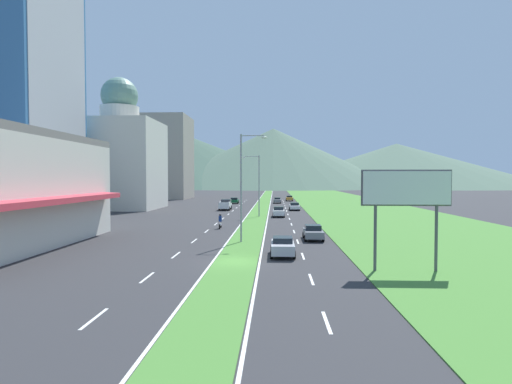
% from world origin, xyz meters
% --- Properties ---
extents(ground_plane, '(600.00, 600.00, 0.00)m').
position_xyz_m(ground_plane, '(0.00, 0.00, 0.00)').
color(ground_plane, '#2D2D30').
extents(grass_median, '(3.20, 240.00, 0.06)m').
position_xyz_m(grass_median, '(0.00, 60.00, 0.03)').
color(grass_median, '#477F33').
rests_on(grass_median, ground_plane).
extents(grass_verge_right, '(24.00, 240.00, 0.06)m').
position_xyz_m(grass_verge_right, '(20.60, 60.00, 0.03)').
color(grass_verge_right, '#477F33').
rests_on(grass_verge_right, ground_plane).
extents(lane_dash_left_1, '(0.16, 2.80, 0.01)m').
position_xyz_m(lane_dash_left_1, '(-5.10, -12.45, 0.01)').
color(lane_dash_left_1, silver).
rests_on(lane_dash_left_1, ground_plane).
extents(lane_dash_left_2, '(0.16, 2.80, 0.01)m').
position_xyz_m(lane_dash_left_2, '(-5.10, -4.90, 0.01)').
color(lane_dash_left_2, silver).
rests_on(lane_dash_left_2, ground_plane).
extents(lane_dash_left_3, '(0.16, 2.80, 0.01)m').
position_xyz_m(lane_dash_left_3, '(-5.10, 2.65, 0.01)').
color(lane_dash_left_3, silver).
rests_on(lane_dash_left_3, ground_plane).
extents(lane_dash_left_4, '(0.16, 2.80, 0.01)m').
position_xyz_m(lane_dash_left_4, '(-5.10, 10.20, 0.01)').
color(lane_dash_left_4, silver).
rests_on(lane_dash_left_4, ground_plane).
extents(lane_dash_left_5, '(0.16, 2.80, 0.01)m').
position_xyz_m(lane_dash_left_5, '(-5.10, 17.76, 0.01)').
color(lane_dash_left_5, silver).
rests_on(lane_dash_left_5, ground_plane).
extents(lane_dash_left_6, '(0.16, 2.80, 0.01)m').
position_xyz_m(lane_dash_left_6, '(-5.10, 25.31, 0.01)').
color(lane_dash_left_6, silver).
rests_on(lane_dash_left_6, ground_plane).
extents(lane_dash_left_7, '(0.16, 2.80, 0.01)m').
position_xyz_m(lane_dash_left_7, '(-5.10, 32.86, 0.01)').
color(lane_dash_left_7, silver).
rests_on(lane_dash_left_7, ground_plane).
extents(lane_dash_left_8, '(0.16, 2.80, 0.01)m').
position_xyz_m(lane_dash_left_8, '(-5.10, 40.41, 0.01)').
color(lane_dash_left_8, silver).
rests_on(lane_dash_left_8, ground_plane).
extents(lane_dash_left_9, '(0.16, 2.80, 0.01)m').
position_xyz_m(lane_dash_left_9, '(-5.10, 47.96, 0.01)').
color(lane_dash_left_9, silver).
rests_on(lane_dash_left_9, ground_plane).
extents(lane_dash_left_10, '(0.16, 2.80, 0.01)m').
position_xyz_m(lane_dash_left_10, '(-5.10, 55.51, 0.01)').
color(lane_dash_left_10, silver).
rests_on(lane_dash_left_10, ground_plane).
extents(lane_dash_left_11, '(0.16, 2.80, 0.01)m').
position_xyz_m(lane_dash_left_11, '(-5.10, 63.06, 0.01)').
color(lane_dash_left_11, silver).
rests_on(lane_dash_left_11, ground_plane).
extents(lane_dash_left_12, '(0.16, 2.80, 0.01)m').
position_xyz_m(lane_dash_left_12, '(-5.10, 70.61, 0.01)').
color(lane_dash_left_12, silver).
rests_on(lane_dash_left_12, ground_plane).
extents(lane_dash_left_13, '(0.16, 2.80, 0.01)m').
position_xyz_m(lane_dash_left_13, '(-5.10, 78.16, 0.01)').
color(lane_dash_left_13, silver).
rests_on(lane_dash_left_13, ground_plane).
extents(lane_dash_left_14, '(0.16, 2.80, 0.01)m').
position_xyz_m(lane_dash_left_14, '(-5.10, 85.71, 0.01)').
color(lane_dash_left_14, silver).
rests_on(lane_dash_left_14, ground_plane).
extents(lane_dash_right_1, '(0.16, 2.80, 0.01)m').
position_xyz_m(lane_dash_right_1, '(5.10, -12.45, 0.01)').
color(lane_dash_right_1, silver).
rests_on(lane_dash_right_1, ground_plane).
extents(lane_dash_right_2, '(0.16, 2.80, 0.01)m').
position_xyz_m(lane_dash_right_2, '(5.10, -4.90, 0.01)').
color(lane_dash_right_2, silver).
rests_on(lane_dash_right_2, ground_plane).
extents(lane_dash_right_3, '(0.16, 2.80, 0.01)m').
position_xyz_m(lane_dash_right_3, '(5.10, 2.65, 0.01)').
color(lane_dash_right_3, silver).
rests_on(lane_dash_right_3, ground_plane).
extents(lane_dash_right_4, '(0.16, 2.80, 0.01)m').
position_xyz_m(lane_dash_right_4, '(5.10, 10.20, 0.01)').
color(lane_dash_right_4, silver).
rests_on(lane_dash_right_4, ground_plane).
extents(lane_dash_right_5, '(0.16, 2.80, 0.01)m').
position_xyz_m(lane_dash_right_5, '(5.10, 17.76, 0.01)').
color(lane_dash_right_5, silver).
rests_on(lane_dash_right_5, ground_plane).
extents(lane_dash_right_6, '(0.16, 2.80, 0.01)m').
position_xyz_m(lane_dash_right_6, '(5.10, 25.31, 0.01)').
color(lane_dash_right_6, silver).
rests_on(lane_dash_right_6, ground_plane).
extents(lane_dash_right_7, '(0.16, 2.80, 0.01)m').
position_xyz_m(lane_dash_right_7, '(5.10, 32.86, 0.01)').
color(lane_dash_right_7, silver).
rests_on(lane_dash_right_7, ground_plane).
extents(lane_dash_right_8, '(0.16, 2.80, 0.01)m').
position_xyz_m(lane_dash_right_8, '(5.10, 40.41, 0.01)').
color(lane_dash_right_8, silver).
rests_on(lane_dash_right_8, ground_plane).
extents(lane_dash_right_9, '(0.16, 2.80, 0.01)m').
position_xyz_m(lane_dash_right_9, '(5.10, 47.96, 0.01)').
color(lane_dash_right_9, silver).
rests_on(lane_dash_right_9, ground_plane).
extents(lane_dash_right_10, '(0.16, 2.80, 0.01)m').
position_xyz_m(lane_dash_right_10, '(5.10, 55.51, 0.01)').
color(lane_dash_right_10, silver).
rests_on(lane_dash_right_10, ground_plane).
extents(lane_dash_right_11, '(0.16, 2.80, 0.01)m').
position_xyz_m(lane_dash_right_11, '(5.10, 63.06, 0.01)').
color(lane_dash_right_11, silver).
rests_on(lane_dash_right_11, ground_plane).
extents(lane_dash_right_12, '(0.16, 2.80, 0.01)m').
position_xyz_m(lane_dash_right_12, '(5.10, 70.61, 0.01)').
color(lane_dash_right_12, silver).
rests_on(lane_dash_right_12, ground_plane).
extents(lane_dash_right_13, '(0.16, 2.80, 0.01)m').
position_xyz_m(lane_dash_right_13, '(5.10, 78.16, 0.01)').
color(lane_dash_right_13, silver).
rests_on(lane_dash_right_13, ground_plane).
extents(lane_dash_right_14, '(0.16, 2.80, 0.01)m').
position_xyz_m(lane_dash_right_14, '(5.10, 85.71, 0.01)').
color(lane_dash_right_14, silver).
rests_on(lane_dash_right_14, ground_plane).
extents(edge_line_median_left, '(0.16, 240.00, 0.01)m').
position_xyz_m(edge_line_median_left, '(-1.75, 60.00, 0.01)').
color(edge_line_median_left, silver).
rests_on(edge_line_median_left, ground_plane).
extents(edge_line_median_right, '(0.16, 240.00, 0.01)m').
position_xyz_m(edge_line_median_right, '(1.75, 60.00, 0.01)').
color(edge_line_median_right, silver).
rests_on(edge_line_median_right, ground_plane).
extents(domed_building, '(15.53, 15.53, 26.52)m').
position_xyz_m(domed_building, '(-28.56, 52.76, 10.37)').
color(domed_building, beige).
rests_on(domed_building, ground_plane).
extents(midrise_colored, '(15.93, 15.93, 24.90)m').
position_xyz_m(midrise_colored, '(-31.11, 94.62, 12.45)').
color(midrise_colored, '#9E9384').
rests_on(midrise_colored, ground_plane).
extents(hill_far_left, '(225.40, 225.40, 43.42)m').
position_xyz_m(hill_far_left, '(-76.57, 284.56, 21.71)').
color(hill_far_left, '#3D5647').
rests_on(hill_far_left, ground_plane).
extents(hill_far_center, '(172.73, 172.73, 40.56)m').
position_xyz_m(hill_far_center, '(1.86, 258.26, 20.28)').
color(hill_far_center, '#516B56').
rests_on(hill_far_center, ground_plane).
extents(hill_far_right, '(200.93, 200.93, 31.64)m').
position_xyz_m(hill_far_right, '(92.64, 280.80, 15.82)').
color(hill_far_right, '#516B56').
rests_on(hill_far_right, ground_plane).
extents(street_lamp_near, '(2.60, 0.31, 10.43)m').
position_xyz_m(street_lamp_near, '(-0.14, 9.49, 5.89)').
color(street_lamp_near, '#99999E').
rests_on(street_lamp_near, ground_plane).
extents(street_lamp_mid, '(2.81, 0.29, 9.84)m').
position_xyz_m(street_lamp_mid, '(0.05, 36.03, 5.61)').
color(street_lamp_mid, '#99999E').
rests_on(street_lamp_mid, ground_plane).
extents(billboard_roadside, '(5.89, 0.28, 6.77)m').
position_xyz_m(billboard_roadside, '(11.52, -2.52, 5.23)').
color(billboard_roadside, '#4C4C51').
rests_on(billboard_roadside, ground_plane).
extents(car_0, '(1.95, 4.07, 1.62)m').
position_xyz_m(car_0, '(3.47, 36.22, 0.81)').
color(car_0, silver).
rests_on(car_0, ground_plane).
extents(car_1, '(1.90, 4.25, 1.46)m').
position_xyz_m(car_1, '(6.82, 82.57, 0.75)').
color(car_1, '#C6842D').
rests_on(car_1, ground_plane).
extents(car_2, '(2.00, 4.56, 1.47)m').
position_xyz_m(car_2, '(6.68, 50.15, 0.75)').
color(car_2, silver).
rests_on(car_2, ground_plane).
extents(car_3, '(2.00, 4.23, 1.48)m').
position_xyz_m(car_3, '(-6.97, 70.11, 0.75)').
color(car_3, '#0C5128').
rests_on(car_3, ground_plane).
extents(car_4, '(1.87, 4.44, 1.41)m').
position_xyz_m(car_4, '(3.48, 72.52, 0.74)').
color(car_4, slate).
rests_on(car_4, ground_plane).
extents(car_5, '(1.94, 4.06, 1.50)m').
position_xyz_m(car_5, '(3.49, 2.71, 0.78)').
color(car_5, '#B2B2B7').
rests_on(car_5, ground_plane).
extents(car_6, '(1.94, 4.09, 1.49)m').
position_xyz_m(car_6, '(6.72, 11.54, 0.76)').
color(car_6, slate).
rests_on(car_6, ground_plane).
extents(pickup_truck_0, '(2.18, 5.40, 2.00)m').
position_xyz_m(pickup_truck_0, '(-6.80, 50.43, 0.98)').
color(pickup_truck_0, silver).
rests_on(pickup_truck_0, ground_plane).
extents(motorcycle_rider, '(0.36, 2.00, 1.80)m').
position_xyz_m(motorcycle_rider, '(-3.86, 20.47, 0.75)').
color(motorcycle_rider, black).
rests_on(motorcycle_rider, ground_plane).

